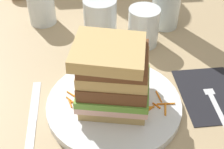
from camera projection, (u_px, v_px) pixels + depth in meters
name	position (u px, v px, depth m)	size (l,w,h in m)	color
ground_plane	(108.00, 103.00, 0.59)	(3.00, 3.00, 0.00)	tan
main_plate	(114.00, 104.00, 0.58)	(0.25, 0.25, 0.02)	white
sandwich	(114.00, 76.00, 0.53)	(0.15, 0.14, 0.13)	tan
carrot_shred_0	(72.00, 95.00, 0.58)	(0.00, 0.00, 0.03)	orange
carrot_shred_1	(81.00, 93.00, 0.59)	(0.00, 0.00, 0.03)	orange
carrot_shred_2	(77.00, 102.00, 0.57)	(0.00, 0.00, 0.03)	orange
carrot_shred_3	(70.00, 103.00, 0.57)	(0.00, 0.00, 0.02)	orange
carrot_shred_4	(70.00, 99.00, 0.58)	(0.00, 0.00, 0.02)	orange
carrot_shred_5	(146.00, 108.00, 0.56)	(0.00, 0.00, 0.03)	orange
carrot_shred_6	(159.00, 96.00, 0.58)	(0.00, 0.00, 0.03)	orange
carrot_shred_7	(165.00, 109.00, 0.56)	(0.00, 0.00, 0.03)	orange
carrot_shred_8	(156.00, 106.00, 0.56)	(0.00, 0.00, 0.02)	orange
carrot_shred_9	(166.00, 104.00, 0.57)	(0.00, 0.00, 0.03)	orange
carrot_shred_10	(148.00, 111.00, 0.55)	(0.00, 0.00, 0.03)	orange
napkin_dark	(211.00, 94.00, 0.61)	(0.12, 0.16, 0.00)	black
fork	(215.00, 101.00, 0.59)	(0.02, 0.17, 0.00)	silver
knife	(32.00, 121.00, 0.56)	(0.02, 0.20, 0.00)	silver
juice_glass	(143.00, 28.00, 0.72)	(0.07, 0.07, 0.09)	white
empty_tumbler_0	(41.00, 5.00, 0.79)	(0.07, 0.07, 0.10)	silver
empty_tumbler_1	(100.00, 19.00, 0.74)	(0.08, 0.08, 0.10)	silver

